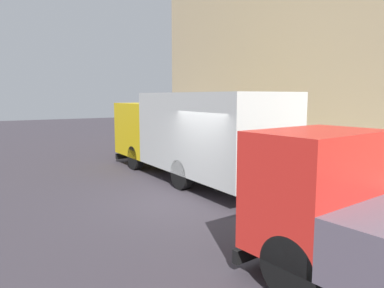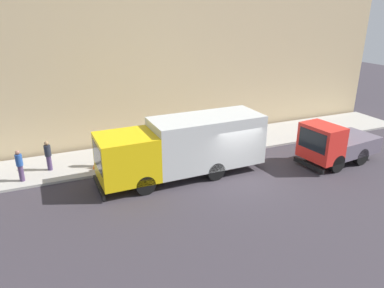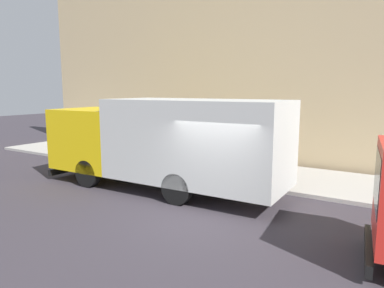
{
  "view_description": "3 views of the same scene",
  "coord_description": "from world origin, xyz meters",
  "px_view_note": "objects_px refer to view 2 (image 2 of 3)",
  "views": [
    {
      "loc": [
        -5.1,
        -8.58,
        2.94
      ],
      "look_at": [
        1.57,
        2.75,
        1.2
      ],
      "focal_mm": 34.1,
      "sensor_mm": 36.0,
      "label": 1
    },
    {
      "loc": [
        -14.34,
        8.81,
        8.19
      ],
      "look_at": [
        1.63,
        2.06,
        1.6
      ],
      "focal_mm": 33.49,
      "sensor_mm": 36.0,
      "label": 2
    },
    {
      "loc": [
        -7.88,
        -4.4,
        3.36
      ],
      "look_at": [
        1.35,
        1.43,
        1.66
      ],
      "focal_mm": 32.89,
      "sensor_mm": 36.0,
      "label": 3
    }
  ],
  "objects_px": {
    "pedestrian_third": "(20,165)",
    "street_sign_post": "(153,138)",
    "large_utility_truck": "(184,145)",
    "pedestrian_walking": "(100,151)",
    "small_flatbed_truck": "(335,144)",
    "traffic_cone_orange": "(96,163)",
    "pedestrian_standing": "(48,155)"
  },
  "relations": [
    {
      "from": "pedestrian_third",
      "to": "large_utility_truck",
      "type": "bearing_deg",
      "value": -34.49
    },
    {
      "from": "small_flatbed_truck",
      "to": "pedestrian_standing",
      "type": "distance_m",
      "value": 15.55
    },
    {
      "from": "large_utility_truck",
      "to": "street_sign_post",
      "type": "height_order",
      "value": "large_utility_truck"
    },
    {
      "from": "small_flatbed_truck",
      "to": "pedestrian_third",
      "type": "relative_size",
      "value": 2.98
    },
    {
      "from": "small_flatbed_truck",
      "to": "pedestrian_third",
      "type": "height_order",
      "value": "small_flatbed_truck"
    },
    {
      "from": "large_utility_truck",
      "to": "pedestrian_third",
      "type": "distance_m",
      "value": 8.16
    },
    {
      "from": "pedestrian_standing",
      "to": "street_sign_post",
      "type": "bearing_deg",
      "value": 94.58
    },
    {
      "from": "pedestrian_walking",
      "to": "traffic_cone_orange",
      "type": "xyz_separation_m",
      "value": [
        -0.15,
        0.29,
        -0.56
      ]
    },
    {
      "from": "traffic_cone_orange",
      "to": "small_flatbed_truck",
      "type": "bearing_deg",
      "value": -108.46
    },
    {
      "from": "pedestrian_third",
      "to": "pedestrian_standing",
      "type": "bearing_deg",
      "value": 14.4
    },
    {
      "from": "pedestrian_standing",
      "to": "traffic_cone_orange",
      "type": "relative_size",
      "value": 2.62
    },
    {
      "from": "small_flatbed_truck",
      "to": "street_sign_post",
      "type": "distance_m",
      "value": 10.06
    },
    {
      "from": "large_utility_truck",
      "to": "traffic_cone_orange",
      "type": "xyz_separation_m",
      "value": [
        2.44,
        4.13,
        -1.24
      ]
    },
    {
      "from": "pedestrian_third",
      "to": "traffic_cone_orange",
      "type": "bearing_deg",
      "value": -16.2
    },
    {
      "from": "large_utility_truck",
      "to": "pedestrian_standing",
      "type": "xyz_separation_m",
      "value": [
        3.18,
        6.45,
        -0.69
      ]
    },
    {
      "from": "pedestrian_third",
      "to": "street_sign_post",
      "type": "bearing_deg",
      "value": -20.78
    },
    {
      "from": "large_utility_truck",
      "to": "small_flatbed_truck",
      "type": "height_order",
      "value": "large_utility_truck"
    },
    {
      "from": "small_flatbed_truck",
      "to": "pedestrian_standing",
      "type": "relative_size",
      "value": 3.0
    },
    {
      "from": "large_utility_truck",
      "to": "street_sign_post",
      "type": "distance_m",
      "value": 2.24
    },
    {
      "from": "pedestrian_walking",
      "to": "pedestrian_third",
      "type": "bearing_deg",
      "value": 23.89
    },
    {
      "from": "pedestrian_third",
      "to": "street_sign_post",
      "type": "xyz_separation_m",
      "value": [
        -0.36,
        -6.75,
        0.54
      ]
    },
    {
      "from": "large_utility_truck",
      "to": "traffic_cone_orange",
      "type": "relative_size",
      "value": 13.98
    },
    {
      "from": "pedestrian_third",
      "to": "street_sign_post",
      "type": "distance_m",
      "value": 6.78
    },
    {
      "from": "pedestrian_walking",
      "to": "pedestrian_third",
      "type": "height_order",
      "value": "pedestrian_walking"
    },
    {
      "from": "pedestrian_walking",
      "to": "street_sign_post",
      "type": "relative_size",
      "value": 0.7
    },
    {
      "from": "street_sign_post",
      "to": "pedestrian_standing",
      "type": "bearing_deg",
      "value": 77.5
    },
    {
      "from": "pedestrian_standing",
      "to": "traffic_cone_orange",
      "type": "bearing_deg",
      "value": 89.3
    },
    {
      "from": "large_utility_truck",
      "to": "pedestrian_walking",
      "type": "distance_m",
      "value": 4.68
    },
    {
      "from": "large_utility_truck",
      "to": "traffic_cone_orange",
      "type": "bearing_deg",
      "value": 57.99
    },
    {
      "from": "pedestrian_standing",
      "to": "pedestrian_walking",
      "type": "bearing_deg",
      "value": 94.26
    },
    {
      "from": "large_utility_truck",
      "to": "street_sign_post",
      "type": "xyz_separation_m",
      "value": [
        1.98,
        1.03,
        -0.14
      ]
    },
    {
      "from": "pedestrian_standing",
      "to": "street_sign_post",
      "type": "xyz_separation_m",
      "value": [
        -1.2,
        -5.41,
        0.55
      ]
    }
  ]
}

